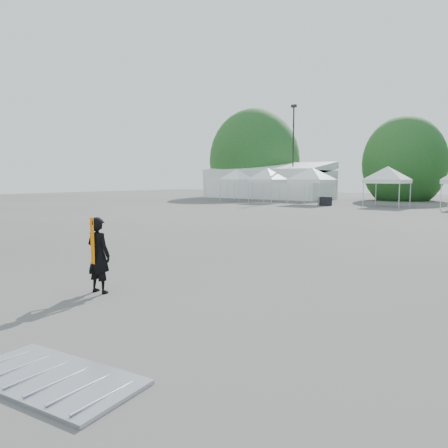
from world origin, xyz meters
The scene contains 12 objects.
ground centered at (0.00, 0.00, 0.00)m, with size 120.00×120.00×0.00m, color #474442.
marquee centered at (-22.00, 35.00, 1.97)m, with size 15.00×6.25×4.23m.
light_pole_west centered at (-18.00, 34.00, 5.77)m, with size 0.60×0.25×10.30m.
tree_far_w centered at (-26.00, 38.00, 4.54)m, with size 4.80×4.80×7.30m.
tree_mid_w centered at (-8.00, 40.00, 3.93)m, with size 4.16×4.16×6.33m.
tent_a centered at (-21.60, 28.52, 3.06)m, with size 3.75×3.75×3.88m.
tent_b centered at (-17.02, 27.50, 3.06)m, with size 4.00×4.00×3.88m.
tent_c centered at (-12.14, 27.30, 3.06)m, with size 4.61×4.61×3.88m.
tent_d centered at (-5.75, 28.35, 3.06)m, with size 4.38×4.38×3.88m.
man centered at (-0.92, -3.12, 0.79)m, with size 0.62×0.45×1.57m.
barrier_mid centered at (1.99, -5.82, 0.03)m, with size 2.33×1.41×0.07m.
crate_west centered at (-10.29, 26.26, 0.37)m, with size 0.96×0.74×0.74m, color black.
Camera 1 is at (6.62, -8.33, 2.35)m, focal length 35.00 mm.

